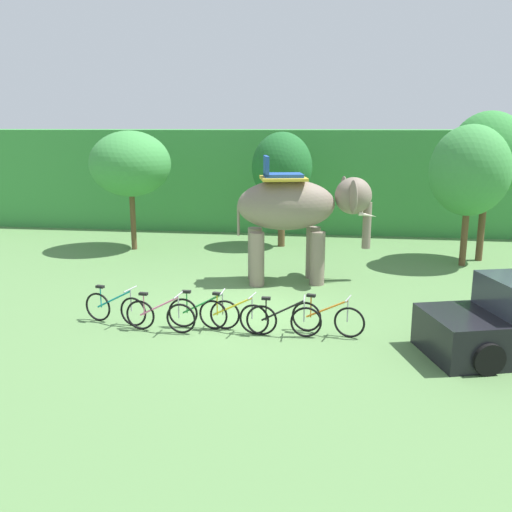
% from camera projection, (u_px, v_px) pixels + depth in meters
% --- Properties ---
extents(ground_plane, '(80.00, 80.00, 0.00)m').
position_uv_depth(ground_plane, '(240.00, 315.00, 13.99)').
color(ground_plane, '#567F47').
extents(foliage_hedge, '(36.00, 6.00, 4.45)m').
position_uv_depth(foliage_hedge, '(287.00, 177.00, 26.96)').
color(foliage_hedge, '#3D8E42').
rests_on(foliage_hedge, ground).
extents(tree_center, '(3.00, 3.00, 4.46)m').
position_uv_depth(tree_center, '(130.00, 164.00, 20.76)').
color(tree_center, brown).
rests_on(tree_center, ground).
extents(tree_right, '(2.31, 2.31, 4.41)m').
position_uv_depth(tree_right, '(282.00, 168.00, 21.34)').
color(tree_right, brown).
rests_on(tree_right, ground).
extents(tree_center_left, '(2.61, 2.61, 4.69)m').
position_uv_depth(tree_center_left, '(470.00, 171.00, 18.28)').
color(tree_center_left, brown).
rests_on(tree_center_left, ground).
extents(tree_center_right, '(2.60, 2.60, 5.13)m').
position_uv_depth(tree_center_right, '(488.00, 155.00, 18.87)').
color(tree_center_right, brown).
rests_on(tree_center_right, ground).
extents(elephant, '(4.24, 2.39, 3.78)m').
position_uv_depth(elephant, '(298.00, 210.00, 16.55)').
color(elephant, gray).
rests_on(elephant, ground).
extents(bike_teal, '(1.67, 0.59, 0.92)m').
position_uv_depth(bike_teal, '(115.00, 308.00, 13.32)').
color(bike_teal, black).
rests_on(bike_teal, ground).
extents(bike_pink, '(1.71, 0.52, 0.92)m').
position_uv_depth(bike_pink, '(160.00, 315.00, 12.80)').
color(bike_pink, black).
rests_on(bike_pink, ground).
extents(bike_green, '(1.71, 0.52, 0.92)m').
position_uv_depth(bike_green, '(204.00, 313.00, 13.00)').
color(bike_green, black).
rests_on(bike_green, ground).
extents(bike_yellow, '(1.69, 0.52, 0.92)m').
position_uv_depth(bike_yellow, '(233.00, 316.00, 12.79)').
color(bike_yellow, black).
rests_on(bike_yellow, ground).
extents(bike_black, '(1.71, 0.52, 0.92)m').
position_uv_depth(bike_black, '(284.00, 320.00, 12.51)').
color(bike_black, black).
rests_on(bike_black, ground).
extents(bike_orange, '(1.67, 0.61, 0.92)m').
position_uv_depth(bike_orange, '(327.00, 318.00, 12.62)').
color(bike_orange, black).
rests_on(bike_orange, ground).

